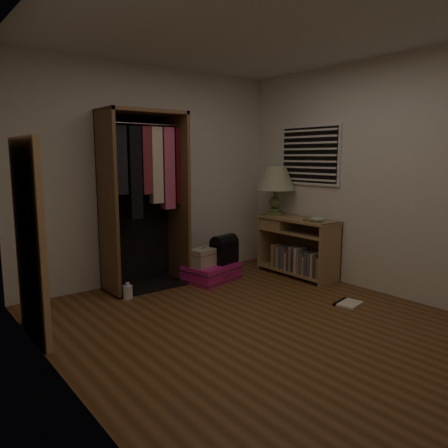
# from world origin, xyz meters

# --- Properties ---
(ground) EXTENTS (4.00, 4.00, 0.00)m
(ground) POSITION_xyz_m (0.00, 0.00, 0.00)
(ground) COLOR brown
(ground) RESTS_ON ground
(room_walls) EXTENTS (3.52, 4.02, 2.60)m
(room_walls) POSITION_xyz_m (0.08, 0.04, 1.50)
(room_walls) COLOR beige
(room_walls) RESTS_ON ground
(console_bookshelf) EXTENTS (0.42, 1.12, 0.75)m
(console_bookshelf) POSITION_xyz_m (1.54, 1.03, 0.40)
(console_bookshelf) COLOR #9B784B
(console_bookshelf) RESTS_ON ground
(open_wardrobe) EXTENTS (1.00, 0.50, 2.05)m
(open_wardrobe) POSITION_xyz_m (-0.22, 1.77, 1.21)
(open_wardrobe) COLOR brown
(open_wardrobe) RESTS_ON ground
(floor_mirror) EXTENTS (0.06, 0.80, 1.70)m
(floor_mirror) POSITION_xyz_m (-1.70, 1.00, 0.85)
(floor_mirror) COLOR tan
(floor_mirror) RESTS_ON ground
(pink_suitcase) EXTENTS (0.77, 0.63, 0.21)m
(pink_suitcase) POSITION_xyz_m (0.51, 1.48, 0.10)
(pink_suitcase) COLOR #CC187A
(pink_suitcase) RESTS_ON ground
(train_case) EXTENTS (0.36, 0.28, 0.23)m
(train_case) POSITION_xyz_m (0.38, 1.47, 0.32)
(train_case) COLOR tan
(train_case) RESTS_ON pink_suitcase
(black_bag) EXTENTS (0.37, 0.28, 0.36)m
(black_bag) POSITION_xyz_m (0.69, 1.45, 0.39)
(black_bag) COLOR black
(black_bag) RESTS_ON pink_suitcase
(table_lamp) EXTENTS (0.55, 0.55, 0.66)m
(table_lamp) POSITION_xyz_m (1.54, 1.42, 1.23)
(table_lamp) COLOR #4F592B
(table_lamp) RESTS_ON console_bookshelf
(brass_tray) EXTENTS (0.32, 0.32, 0.01)m
(brass_tray) POSITION_xyz_m (1.54, 0.76, 0.76)
(brass_tray) COLOR #A27E3E
(brass_tray) RESTS_ON console_bookshelf
(ceramic_bowl) EXTENTS (0.19, 0.19, 0.04)m
(ceramic_bowl) POSITION_xyz_m (1.49, 0.65, 0.77)
(ceramic_bowl) COLOR #B0D3B3
(ceramic_bowl) RESTS_ON console_bookshelf
(white_jug) EXTENTS (0.13, 0.13, 0.18)m
(white_jug) POSITION_xyz_m (-0.63, 1.47, 0.08)
(white_jug) COLOR white
(white_jug) RESTS_ON ground
(floor_book) EXTENTS (0.31, 0.27, 0.03)m
(floor_book) POSITION_xyz_m (1.11, -0.11, 0.01)
(floor_book) COLOR #F4E8CD
(floor_book) RESTS_ON ground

